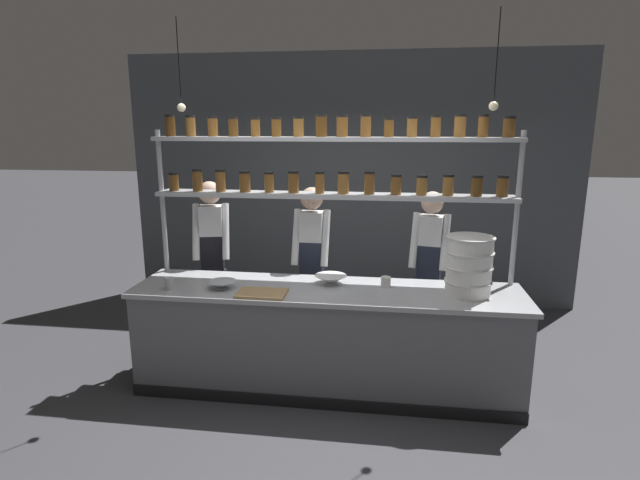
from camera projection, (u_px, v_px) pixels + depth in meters
name	position (u px, v px, depth m)	size (l,w,h in m)	color
ground_plane	(326.00, 386.00, 4.46)	(40.00, 40.00, 0.00)	#3D3D42
back_wall	(349.00, 181.00, 6.39)	(5.72, 0.12, 3.16)	#4C5156
prep_counter	(326.00, 339.00, 4.35)	(3.32, 0.76, 0.92)	slate
spice_shelf_unit	(332.00, 170.00, 4.35)	(3.21, 0.28, 2.37)	#ADAFB5
chef_left	(213.00, 253.00, 5.04)	(0.41, 0.34, 1.74)	black
chef_center	(312.00, 260.00, 4.92)	(0.37, 0.30, 1.70)	black
chef_right	(429.00, 264.00, 4.86)	(0.40, 0.33, 1.67)	black
container_stack	(469.00, 266.00, 4.05)	(0.39, 0.39, 0.49)	white
cutting_board	(262.00, 293.00, 4.09)	(0.40, 0.26, 0.02)	#A88456
prep_bowl_near_left	(223.00, 285.00, 4.24)	(0.24, 0.24, 0.07)	#B2B7BC
prep_bowl_center_front	(331.00, 280.00, 4.37)	(0.28, 0.28, 0.08)	white
serving_cup_front	(169.00, 283.00, 4.22)	(0.08, 0.08, 0.10)	#B2B7BC
serving_cup_by_board	(386.00, 282.00, 4.29)	(0.09, 0.09, 0.09)	silver
pendant_light_row	(331.00, 102.00, 3.90)	(2.53, 0.07, 0.73)	black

